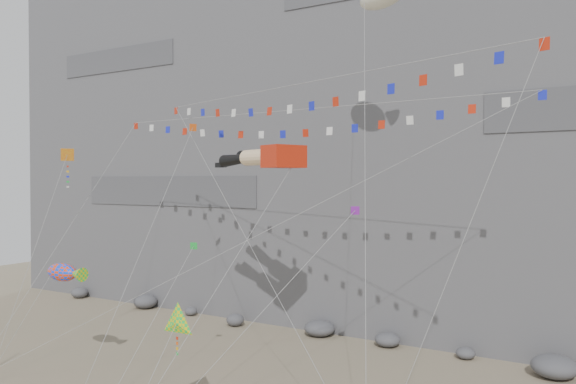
# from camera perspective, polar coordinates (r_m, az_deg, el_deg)

# --- Properties ---
(cliff) EXTENTS (80.00, 28.00, 50.00)m
(cliff) POSITION_cam_1_polar(r_m,az_deg,el_deg) (61.81, 9.79, 12.30)
(cliff) COLOR slate
(cliff) RESTS_ON ground
(talus_boulders) EXTENTS (60.00, 3.00, 1.20)m
(talus_boulders) POSITION_cam_1_polar(r_m,az_deg,el_deg) (48.55, 3.23, -13.70)
(talus_boulders) COLOR #57585C
(talus_boulders) RESTS_ON ground
(legs_kite) EXTENTS (8.33, 18.05, 20.47)m
(legs_kite) POSITION_cam_1_polar(r_m,az_deg,el_deg) (38.09, -2.48, 3.49)
(legs_kite) COLOR red
(legs_kite) RESTS_ON ground
(flag_banner_upper) EXTENTS (32.42, 14.76, 27.91)m
(flag_banner_upper) POSITION_cam_1_polar(r_m,az_deg,el_deg) (40.07, 0.58, 8.30)
(flag_banner_upper) COLOR red
(flag_banner_upper) RESTS_ON ground
(flag_banner_lower) EXTENTS (28.51, 11.77, 21.80)m
(flag_banner_lower) POSITION_cam_1_polar(r_m,az_deg,el_deg) (35.18, 1.27, 10.91)
(flag_banner_lower) COLOR red
(flag_banner_lower) RESTS_ON ground
(harlequin_kite) EXTENTS (1.93, 7.34, 16.22)m
(harlequin_kite) POSITION_cam_1_polar(r_m,az_deg,el_deg) (43.73, -21.53, 3.48)
(harlequin_kite) COLOR red
(harlequin_kite) RESTS_ON ground
(fish_windsock) EXTENTS (5.18, 3.98, 8.18)m
(fish_windsock) POSITION_cam_1_polar(r_m,az_deg,el_deg) (41.47, -21.97, -7.58)
(fish_windsock) COLOR #ED3C0C
(fish_windsock) RESTS_ON ground
(delta_kite) EXTENTS (2.49, 6.70, 8.59)m
(delta_kite) POSITION_cam_1_polar(r_m,az_deg,el_deg) (30.58, -11.25, -12.96)
(delta_kite) COLOR yellow
(delta_kite) RESTS_ON ground
(small_kite_a) EXTENTS (4.43, 15.26, 22.69)m
(small_kite_a) POSITION_cam_1_polar(r_m,az_deg,el_deg) (42.38, -9.80, 6.08)
(small_kite_a) COLOR #D64E12
(small_kite_a) RESTS_ON ground
(small_kite_b) EXTENTS (6.98, 12.33, 17.39)m
(small_kite_b) POSITION_cam_1_polar(r_m,az_deg,el_deg) (33.85, 6.52, -2.23)
(small_kite_b) COLOR purple
(small_kite_b) RESTS_ON ground
(small_kite_c) EXTENTS (1.72, 10.13, 13.01)m
(small_kite_c) POSITION_cam_1_polar(r_m,az_deg,el_deg) (37.17, -9.72, -5.73)
(small_kite_c) COLOR green
(small_kite_c) RESTS_ON ground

